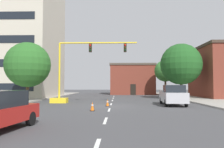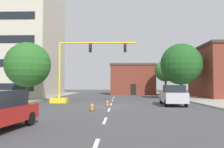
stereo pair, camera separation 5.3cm
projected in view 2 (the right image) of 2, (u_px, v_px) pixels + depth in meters
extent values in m
plane|color=#424244|center=(110.00, 106.00, 21.08)|extent=(160.00, 160.00, 0.00)
cube|color=#9E998E|center=(20.00, 100.00, 29.40)|extent=(6.00, 56.00, 0.14)
cube|color=#9E998E|center=(207.00, 100.00, 28.75)|extent=(6.00, 56.00, 0.14)
cube|color=silver|center=(95.00, 148.00, 7.11)|extent=(0.16, 2.40, 0.01)
cube|color=silver|center=(105.00, 120.00, 12.60)|extent=(0.16, 2.40, 0.01)
cube|color=silver|center=(109.00, 110.00, 18.09)|extent=(0.16, 2.40, 0.01)
cube|color=silver|center=(111.00, 104.00, 23.58)|extent=(0.16, 2.40, 0.01)
cube|color=silver|center=(112.00, 101.00, 29.07)|extent=(0.16, 2.40, 0.01)
cube|color=silver|center=(113.00, 98.00, 34.56)|extent=(0.16, 2.40, 0.01)
cube|color=silver|center=(114.00, 96.00, 40.05)|extent=(0.16, 2.40, 0.01)
cube|color=beige|center=(19.00, 37.00, 38.67)|extent=(12.69, 13.31, 20.37)
cube|color=brown|center=(132.00, 80.00, 50.08)|extent=(9.28, 8.67, 6.13)
cube|color=#4C4238|center=(132.00, 66.00, 50.24)|extent=(9.58, 8.97, 0.40)
cube|color=black|center=(133.00, 90.00, 45.63)|extent=(1.10, 0.06, 2.20)
cube|color=yellow|center=(59.00, 100.00, 25.25)|extent=(1.80, 1.20, 0.55)
cylinder|color=yellow|center=(59.00, 70.00, 25.42)|extent=(0.20, 0.20, 6.20)
cylinder|color=yellow|center=(98.00, 43.00, 25.46)|extent=(8.71, 0.16, 0.16)
cube|color=black|center=(90.00, 48.00, 25.45)|extent=(0.32, 0.36, 0.95)
sphere|color=red|center=(90.00, 45.00, 25.28)|extent=(0.20, 0.20, 0.20)
sphere|color=#38280A|center=(90.00, 48.00, 25.26)|extent=(0.20, 0.20, 0.20)
sphere|color=black|center=(90.00, 50.00, 25.25)|extent=(0.20, 0.20, 0.20)
cube|color=black|center=(125.00, 48.00, 25.35)|extent=(0.32, 0.36, 0.95)
sphere|color=red|center=(125.00, 45.00, 25.17)|extent=(0.20, 0.20, 0.20)
sphere|color=#38280A|center=(125.00, 48.00, 25.16)|extent=(0.20, 0.20, 0.20)
sphere|color=black|center=(125.00, 50.00, 25.14)|extent=(0.20, 0.20, 0.20)
cylinder|color=#4C3823|center=(166.00, 87.00, 42.15)|extent=(0.36, 0.36, 3.16)
sphere|color=#33702D|center=(165.00, 71.00, 42.31)|extent=(4.05, 4.05, 4.05)
cylinder|color=#4C3823|center=(27.00, 92.00, 26.74)|extent=(0.36, 0.36, 2.41)
sphere|color=#286023|center=(28.00, 65.00, 26.90)|extent=(5.35, 5.35, 5.35)
cylinder|color=brown|center=(182.00, 89.00, 32.07)|extent=(0.36, 0.36, 2.78)
sphere|color=#1E511E|center=(181.00, 64.00, 32.25)|extent=(5.87, 5.87, 5.87)
cube|color=#BCBCC1|center=(172.00, 97.00, 22.44)|extent=(2.35, 5.52, 0.95)
cube|color=#1E2328|center=(174.00, 89.00, 21.58)|extent=(1.96, 1.92, 0.70)
cube|color=#BCBCC1|center=(170.00, 91.00, 23.65)|extent=(2.18, 2.93, 0.16)
cylinder|color=black|center=(186.00, 103.00, 20.51)|extent=(0.26, 0.69, 0.68)
cylinder|color=black|center=(166.00, 103.00, 20.67)|extent=(0.26, 0.69, 0.68)
cylinder|color=black|center=(178.00, 100.00, 24.16)|extent=(0.26, 0.69, 0.68)
cylinder|color=black|center=(161.00, 100.00, 24.32)|extent=(0.26, 0.69, 0.68)
cylinder|color=black|center=(30.00, 119.00, 11.05)|extent=(0.29, 0.70, 0.68)
cube|color=black|center=(92.00, 111.00, 17.32)|extent=(0.36, 0.36, 0.04)
cone|color=orange|center=(92.00, 106.00, 17.34)|extent=(0.28, 0.28, 0.66)
cylinder|color=white|center=(92.00, 105.00, 17.35)|extent=(0.19, 0.19, 0.08)
cube|color=black|center=(107.00, 106.00, 21.19)|extent=(0.36, 0.36, 0.04)
cone|color=orange|center=(107.00, 103.00, 21.21)|extent=(0.28, 0.28, 0.61)
cylinder|color=white|center=(107.00, 102.00, 21.21)|extent=(0.19, 0.19, 0.08)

